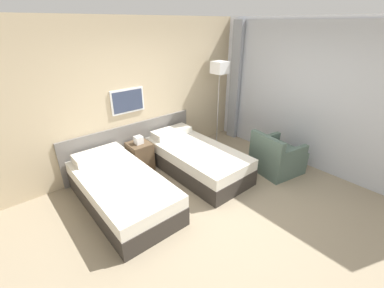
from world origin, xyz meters
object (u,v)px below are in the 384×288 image
(nightstand, at_px, (140,156))
(floor_lamp, at_px, (219,73))
(bed_near_window, at_px, (196,159))
(bed_near_door, at_px, (121,190))
(armchair, at_px, (276,158))

(nightstand, distance_m, floor_lamp, 2.33)
(bed_near_window, height_order, nightstand, nightstand)
(bed_near_door, height_order, floor_lamp, floor_lamp)
(bed_near_door, distance_m, bed_near_window, 1.53)
(armchair, bearing_deg, nightstand, 58.42)
(bed_near_window, distance_m, nightstand, 1.07)
(armchair, bearing_deg, bed_near_window, 60.30)
(nightstand, height_order, armchair, armchair)
(floor_lamp, relative_size, armchair, 2.10)
(nightstand, height_order, floor_lamp, floor_lamp)
(bed_near_door, xyz_separation_m, armchair, (2.69, -0.98, 0.01))
(floor_lamp, xyz_separation_m, armchair, (0.04, -1.54, -1.36))
(bed_near_door, distance_m, armchair, 2.86)
(floor_lamp, bearing_deg, bed_near_door, -167.93)
(bed_near_door, distance_m, nightstand, 1.07)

